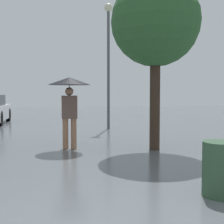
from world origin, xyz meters
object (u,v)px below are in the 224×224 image
at_px(street_lamp, 108,46).
at_px(tree, 155,23).
at_px(trash_bin, 221,169).
at_px(pedestrian, 69,91).

bearing_deg(street_lamp, tree, -86.23).
height_order(tree, trash_bin, tree).
bearing_deg(tree, pedestrian, 165.77).
relative_size(tree, street_lamp, 0.86).
distance_m(pedestrian, trash_bin, 4.54).
xyz_separation_m(street_lamp, trash_bin, (0.09, -8.25, -2.85)).
bearing_deg(trash_bin, pedestrian, 114.45).
distance_m(pedestrian, tree, 2.68).
relative_size(pedestrian, street_lamp, 0.37).
height_order(pedestrian, trash_bin, pedestrian).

